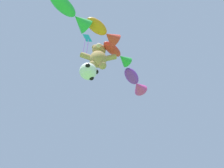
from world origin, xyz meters
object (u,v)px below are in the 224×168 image
(fish_kite_tangerine, at_px, (104,32))
(diamond_kite, at_px, (87,41))
(fish_kite_crimson, at_px, (118,54))
(teddy_bear_kite, at_px, (98,56))
(soccer_ball_kite, at_px, (88,71))
(fish_kite_emerald, at_px, (72,14))
(fish_kite_violet, at_px, (135,82))

(fish_kite_tangerine, distance_m, diamond_kite, 3.88)
(diamond_kite, bearing_deg, fish_kite_crimson, -14.03)
(teddy_bear_kite, bearing_deg, soccer_ball_kite, -151.26)
(fish_kite_tangerine, relative_size, diamond_kite, 0.71)
(diamond_kite, bearing_deg, fish_kite_emerald, -95.03)
(diamond_kite, bearing_deg, soccer_ball_kite, -60.52)
(soccer_ball_kite, height_order, fish_kite_tangerine, fish_kite_tangerine)
(fish_kite_violet, distance_m, fish_kite_crimson, 2.43)
(teddy_bear_kite, relative_size, diamond_kite, 0.76)
(fish_kite_tangerine, bearing_deg, soccer_ball_kite, 119.58)
(diamond_kite, bearing_deg, teddy_bear_kite, -39.05)
(teddy_bear_kite, relative_size, fish_kite_crimson, 1.07)
(fish_kite_crimson, xyz_separation_m, fish_kite_emerald, (-2.54, -2.75, -0.79))
(soccer_ball_kite, bearing_deg, fish_kite_emerald, -111.71)
(diamond_kite, bearing_deg, fish_kite_violet, 21.23)
(fish_kite_crimson, xyz_separation_m, fish_kite_tangerine, (-0.95, -1.72, -0.49))
(teddy_bear_kite, height_order, soccer_ball_kite, teddy_bear_kite)
(soccer_ball_kite, bearing_deg, diamond_kite, 119.48)
(fish_kite_emerald, relative_size, diamond_kite, 0.74)
(fish_kite_tangerine, bearing_deg, fish_kite_emerald, -147.06)
(fish_kite_crimson, distance_m, diamond_kite, 3.32)
(fish_kite_crimson, bearing_deg, fish_kite_tangerine, -118.96)
(fish_kite_tangerine, bearing_deg, fish_kite_violet, 57.69)
(soccer_ball_kite, distance_m, fish_kite_tangerine, 2.40)
(soccer_ball_kite, xyz_separation_m, diamond_kite, (-0.60, 1.07, 4.81))
(fish_kite_violet, xyz_separation_m, fish_kite_crimson, (-1.38, -1.97, 0.35))
(teddy_bear_kite, relative_size, fish_kite_emerald, 1.03)
(teddy_bear_kite, distance_m, fish_kite_violet, 3.45)
(soccer_ball_kite, bearing_deg, teddy_bear_kite, 28.74)
(fish_kite_crimson, bearing_deg, fish_kite_emerald, -132.72)
(soccer_ball_kite, bearing_deg, fish_kite_violet, 39.27)
(teddy_bear_kite, distance_m, fish_kite_crimson, 1.44)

